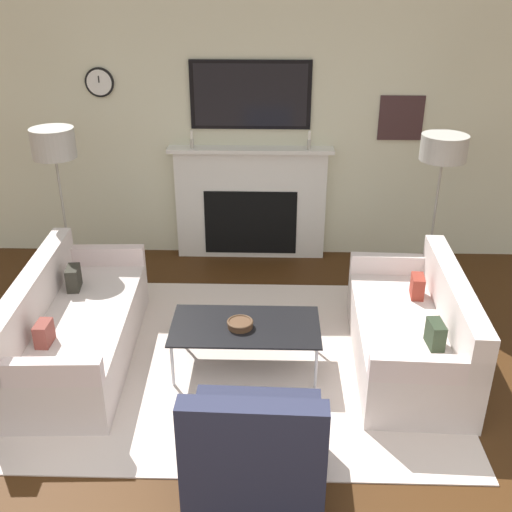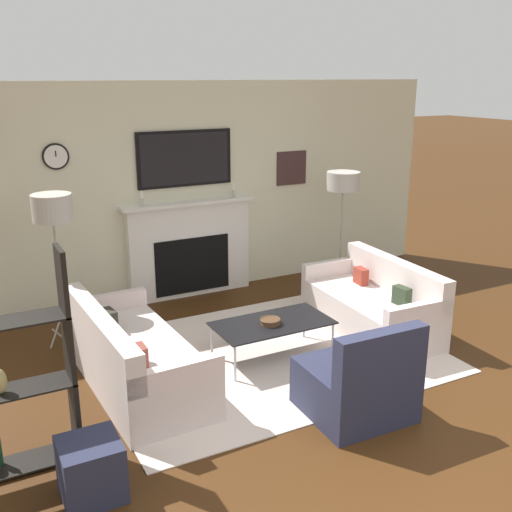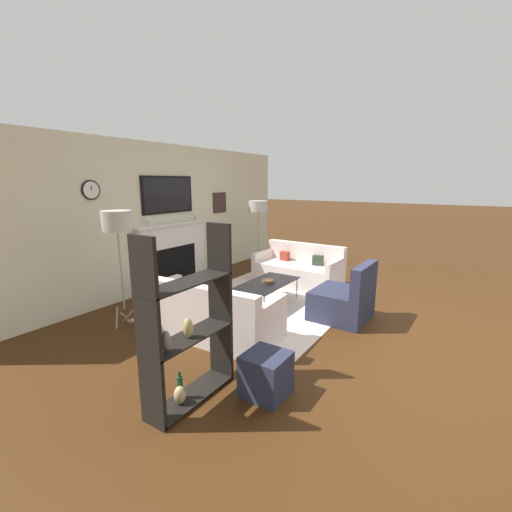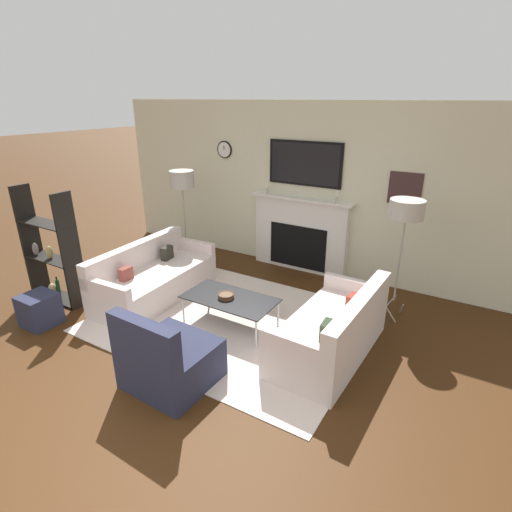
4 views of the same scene
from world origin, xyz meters
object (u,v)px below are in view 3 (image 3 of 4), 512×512
Objects in this scene: floor_lamp_right at (258,207)px; armchair at (344,301)px; coffee_table at (268,284)px; decorative_bowl at (268,281)px; couch_left at (208,315)px; couch_right at (299,271)px; floor_lamp_left at (117,222)px; ottoman at (266,374)px; shelf_unit at (188,328)px.

armchair is at bearing -122.46° from floor_lamp_right.
decorative_bowl is (-0.04, -0.03, 0.05)m from coffee_table.
couch_left is at bearing 175.46° from decorative_bowl.
couch_left is 1.13× the size of couch_right.
couch_right is 3.57m from floor_lamp_left.
armchair is (1.52, -1.34, 0.01)m from couch_left.
floor_lamp_left is 3.94× the size of ottoman.
coffee_table is 0.72× the size of shelf_unit.
coffee_table is 0.72× the size of floor_lamp_left.
couch_left is at bearing 179.99° from couch_right.
couch_left is at bearing -159.00° from floor_lamp_right.
coffee_table is (1.41, -0.08, 0.09)m from couch_left.
couch_right is 8.19× the size of decorative_bowl.
shelf_unit reaches higher than coffee_table.
floor_lamp_right is at bearing 36.53° from decorative_bowl.
decorative_bowl is 2.40m from ottoman.
shelf_unit is (-2.55, -0.69, 0.35)m from coffee_table.
floor_lamp_left is at bearing -180.00° from floor_lamp_right.
couch_right is 1.05× the size of shelf_unit.
couch_left reaches higher than decorative_bowl.
coffee_table is at bearing -35.58° from floor_lamp_left.
couch_right reaches higher than decorative_bowl.
floor_lamp_right is 4.78m from shelf_unit.
floor_lamp_left is 1.02× the size of floor_lamp_right.
ottoman is at bearing -96.76° from floor_lamp_left.
armchair reaches higher than coffee_table.
decorative_bowl is 2.61m from shelf_unit.
armchair is 0.53× the size of floor_lamp_left.
floor_lamp_right is (3.53, 0.00, -0.02)m from floor_lamp_left.
floor_lamp_right reaches higher than couch_left.
couch_left is 1.41m from coffee_table.
decorative_bowl reaches higher than coffee_table.
coffee_table is 0.07m from decorative_bowl.
ottoman is at bearing -158.95° from couch_right.
shelf_unit is at bearing -164.94° from coffee_table.
armchair is 3.40m from floor_lamp_left.
armchair is at bearing -12.10° from shelf_unit.
shelf_unit is at bearing -110.82° from floor_lamp_left.
couch_right is at bearing 11.17° from shelf_unit.
armchair is 3.24m from floor_lamp_right.
shelf_unit is (-3.89, -0.77, 0.44)m from couch_right.
couch_right is 1.04× the size of floor_lamp_left.
floor_lamp_right is at bearing 57.54° from armchair.
ottoman is (-2.22, 0.02, -0.08)m from armchair.
couch_right is 1.82m from armchair.
floor_lamp_right is at bearing 33.42° from ottoman.
floor_lamp_right is (3.14, 1.21, 1.18)m from couch_left.
decorative_bowl is 0.50× the size of ottoman.
couch_right is 1.73m from floor_lamp_right.
coffee_table is at bearing 95.21° from armchair.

